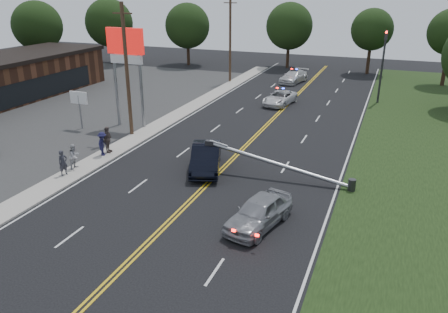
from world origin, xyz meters
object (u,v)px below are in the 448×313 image
at_px(fallen_streetlight, 286,166).
at_px(bystander_c, 103,144).
at_px(utility_pole_mid, 127,71).
at_px(bystander_d, 107,140).
at_px(pylon_sign, 126,54).
at_px(utility_pole_far, 230,39).
at_px(small_sign, 79,101).
at_px(bystander_b, 74,156).
at_px(crashed_sedan, 206,157).
at_px(emergency_a, 280,98).
at_px(emergency_b, 294,77).
at_px(traffic_signal, 383,61).
at_px(waiting_sedan, 259,212).
at_px(bystander_a, 63,163).

height_order(fallen_streetlight, bystander_c, fallen_streetlight).
xyz_separation_m(utility_pole_mid, bystander_d, (0.73, -4.14, -4.03)).
distance_m(pylon_sign, bystander_d, 8.14).
relative_size(utility_pole_mid, utility_pole_far, 1.00).
bearing_deg(small_sign, bystander_b, -54.20).
distance_m(crashed_sedan, emergency_a, 17.81).
bearing_deg(bystander_b, emergency_b, -13.09).
relative_size(fallen_streetlight, utility_pole_mid, 0.94).
bearing_deg(bystander_d, utility_pole_mid, -1.04).
distance_m(traffic_signal, waiting_sedan, 28.25).
distance_m(pylon_sign, fallen_streetlight, 16.66).
height_order(bystander_c, bystander_d, bystander_d).
bearing_deg(fallen_streetlight, utility_pole_far, 117.24).
bearing_deg(traffic_signal, pylon_sign, -139.61).
distance_m(emergency_a, bystander_b, 22.37).
xyz_separation_m(small_sign, emergency_a, (13.25, 13.60, -1.67)).
distance_m(utility_pole_mid, bystander_c, 6.33).
xyz_separation_m(fallen_streetlight, emergency_b, (-6.04, 28.54, -0.19)).
height_order(utility_pole_far, waiting_sedan, utility_pole_far).
xyz_separation_m(small_sign, crashed_sedan, (13.03, -4.21, -1.51)).
height_order(small_sign, bystander_b, small_sign).
height_order(small_sign, utility_pole_mid, utility_pole_mid).
height_order(utility_pole_mid, bystander_c, utility_pole_mid).
height_order(emergency_b, bystander_a, bystander_a).
xyz_separation_m(pylon_sign, traffic_signal, (18.80, 16.00, -1.79)).
relative_size(utility_pole_far, bystander_b, 6.20).
bearing_deg(bystander_b, emergency_a, -21.80).
bearing_deg(small_sign, bystander_d, -36.81).
bearing_deg(bystander_b, bystander_c, -7.25).
height_order(pylon_sign, small_sign, pylon_sign).
height_order(utility_pole_mid, bystander_d, utility_pole_mid).
bearing_deg(crashed_sedan, utility_pole_far, 87.76).
xyz_separation_m(small_sign, traffic_signal, (22.30, 18.00, 1.87)).
xyz_separation_m(emergency_a, bystander_a, (-7.92, -22.04, 0.25)).
height_order(fallen_streetlight, crashed_sedan, fallen_streetlight).
distance_m(utility_pole_far, bystander_d, 26.46).
bearing_deg(bystander_d, crashed_sedan, -101.58).
bearing_deg(bystander_b, bystander_a, -177.61).
height_order(fallen_streetlight, emergency_a, fallen_streetlight).
bearing_deg(emergency_b, fallen_streetlight, -66.50).
bearing_deg(crashed_sedan, waiting_sedan, -66.24).
xyz_separation_m(utility_pole_far, bystander_d, (0.73, -26.14, -4.03)).
height_order(utility_pole_mid, crashed_sedan, utility_pole_mid).
xyz_separation_m(waiting_sedan, emergency_a, (-5.04, 23.36, -0.10)).
height_order(utility_pole_far, bystander_d, utility_pole_far).
distance_m(small_sign, bystander_d, 7.03).
relative_size(waiting_sedan, bystander_a, 2.79).
xyz_separation_m(bystander_c, bystander_d, (-0.02, 0.59, 0.10)).
distance_m(bystander_b, bystander_c, 2.59).
relative_size(pylon_sign, bystander_c, 4.81).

